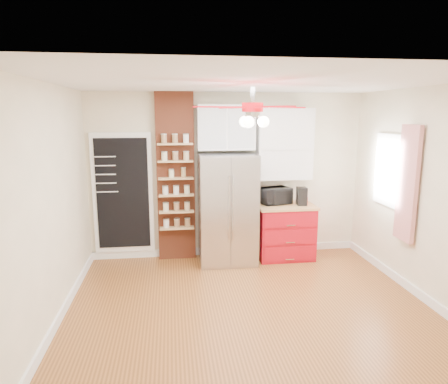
{
  "coord_description": "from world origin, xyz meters",
  "views": [
    {
      "loc": [
        -0.92,
        -4.48,
        2.36
      ],
      "look_at": [
        -0.2,
        0.9,
        1.29
      ],
      "focal_mm": 32.0,
      "sensor_mm": 36.0,
      "label": 1
    }
  ],
  "objects": [
    {
      "name": "floor",
      "position": [
        0.0,
        0.0,
        0.0
      ],
      "size": [
        4.5,
        4.5,
        0.0
      ],
      "primitive_type": "plane",
      "color": "#935725",
      "rests_on": "ground"
    },
    {
      "name": "ceiling",
      "position": [
        0.0,
        0.0,
        2.7
      ],
      "size": [
        4.5,
        4.5,
        0.0
      ],
      "primitive_type": "plane",
      "color": "white",
      "rests_on": "wall_back"
    },
    {
      "name": "wall_back",
      "position": [
        0.0,
        2.0,
        1.35
      ],
      "size": [
        4.5,
        0.02,
        2.7
      ],
      "primitive_type": "cube",
      "color": "beige",
      "rests_on": "floor"
    },
    {
      "name": "wall_front",
      "position": [
        0.0,
        -2.0,
        1.35
      ],
      "size": [
        4.5,
        0.02,
        2.7
      ],
      "primitive_type": "cube",
      "color": "beige",
      "rests_on": "floor"
    },
    {
      "name": "wall_left",
      "position": [
        -2.25,
        0.0,
        1.35
      ],
      "size": [
        0.02,
        4.0,
        2.7
      ],
      "primitive_type": "cube",
      "color": "beige",
      "rests_on": "floor"
    },
    {
      "name": "wall_right",
      "position": [
        2.25,
        0.0,
        1.35
      ],
      "size": [
        0.02,
        4.0,
        2.7
      ],
      "primitive_type": "cube",
      "color": "beige",
      "rests_on": "floor"
    },
    {
      "name": "chalkboard",
      "position": [
        -1.7,
        1.96,
        1.1
      ],
      "size": [
        0.95,
        0.05,
        1.95
      ],
      "color": "white",
      "rests_on": "wall_back"
    },
    {
      "name": "brick_pillar",
      "position": [
        -0.85,
        1.92,
        1.35
      ],
      "size": [
        0.6,
        0.16,
        2.7
      ],
      "primitive_type": "cube",
      "color": "brown",
      "rests_on": "floor"
    },
    {
      "name": "fridge",
      "position": [
        -0.05,
        1.63,
        0.88
      ],
      "size": [
        0.9,
        0.7,
        1.75
      ],
      "primitive_type": "cube",
      "color": "#ADADB2",
      "rests_on": "floor"
    },
    {
      "name": "upper_glass_cabinet",
      "position": [
        -0.05,
        1.82,
        2.15
      ],
      "size": [
        0.9,
        0.35,
        0.7
      ],
      "primitive_type": "cube",
      "color": "white",
      "rests_on": "wall_back"
    },
    {
      "name": "red_cabinet",
      "position": [
        0.92,
        1.68,
        0.45
      ],
      "size": [
        0.94,
        0.64,
        0.9
      ],
      "color": "#AA0C19",
      "rests_on": "floor"
    },
    {
      "name": "upper_shelf_unit",
      "position": [
        0.92,
        1.85,
        1.88
      ],
      "size": [
        0.9,
        0.3,
        1.15
      ],
      "primitive_type": "cube",
      "color": "white",
      "rests_on": "wall_back"
    },
    {
      "name": "window",
      "position": [
        2.23,
        0.9,
        1.55
      ],
      "size": [
        0.04,
        0.75,
        1.05
      ],
      "primitive_type": "cube",
      "color": "white",
      "rests_on": "wall_right"
    },
    {
      "name": "curtain",
      "position": [
        2.18,
        0.35,
        1.45
      ],
      "size": [
        0.06,
        0.4,
        1.55
      ],
      "primitive_type": "cube",
      "color": "red",
      "rests_on": "wall_right"
    },
    {
      "name": "ceiling_fan",
      "position": [
        0.0,
        0.0,
        2.42
      ],
      "size": [
        1.4,
        1.4,
        0.44
      ],
      "color": "silver",
      "rests_on": "ceiling"
    },
    {
      "name": "toaster_oven",
      "position": [
        0.77,
        1.78,
        1.03
      ],
      "size": [
        0.56,
        0.45,
        0.27
      ],
      "primitive_type": "imported",
      "rotation": [
        0.0,
        0.0,
        0.29
      ],
      "color": "black",
      "rests_on": "red_cabinet"
    },
    {
      "name": "coffee_maker",
      "position": [
        1.17,
        1.63,
        1.05
      ],
      "size": [
        0.16,
        0.19,
        0.29
      ],
      "primitive_type": "cube",
      "rotation": [
        0.0,
        0.0,
        -0.06
      ],
      "color": "black",
      "rests_on": "red_cabinet"
    },
    {
      "name": "canister_left",
      "position": [
        1.22,
        1.61,
        0.97
      ],
      "size": [
        0.11,
        0.11,
        0.13
      ],
      "primitive_type": "cylinder",
      "rotation": [
        0.0,
        0.0,
        -0.22
      ],
      "color": "red",
      "rests_on": "red_cabinet"
    },
    {
      "name": "canister_right",
      "position": [
        1.22,
        1.69,
        0.97
      ],
      "size": [
        0.12,
        0.12,
        0.15
      ],
      "primitive_type": "cylinder",
      "rotation": [
        0.0,
        0.0,
        -0.43
      ],
      "color": "#B5290A",
      "rests_on": "red_cabinet"
    },
    {
      "name": "pantry_jar_oats",
      "position": [
        -0.92,
        1.79,
        1.43
      ],
      "size": [
        0.1,
        0.1,
        0.12
      ],
      "primitive_type": "cylinder",
      "rotation": [
        0.0,
        0.0,
        -0.25
      ],
      "color": "beige",
      "rests_on": "brick_pillar"
    },
    {
      "name": "pantry_jar_beans",
      "position": [
        -0.73,
        1.81,
        1.44
      ],
      "size": [
        0.09,
        0.09,
        0.14
      ],
      "primitive_type": "cylinder",
      "rotation": [
        0.0,
        0.0,
        0.21
      ],
      "color": "#997D4E",
      "rests_on": "brick_pillar"
    }
  ]
}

